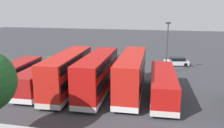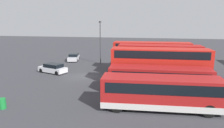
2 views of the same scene
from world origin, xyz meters
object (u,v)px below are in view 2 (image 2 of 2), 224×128
Objects in this scene: bus_single_deck_sixth at (161,92)px; car_hatchback_silver at (53,68)px; waste_bin_yellow at (2,104)px; bus_double_decker_second at (151,56)px; bus_single_deck_fifth at (159,80)px; car_small_green at (74,57)px; bus_double_decker_fourth at (159,66)px; lamp_post_tall at (100,39)px; bus_double_decker_third at (159,60)px; box_truck_blue at (164,51)px; bus_single_deck_near_end at (155,57)px.

bus_single_deck_sixth reaches higher than car_hatchback_silver.
car_hatchback_silver is at bearing -172.87° from waste_bin_yellow.
bus_double_decker_second is at bearing -176.33° from bus_single_deck_sixth.
bus_single_deck_fifth is at bearing 67.25° from car_hatchback_silver.
bus_double_decker_fourth is at bearing 50.96° from car_small_green.
car_hatchback_silver is at bearing 2.80° from car_small_green.
lamp_post_tall is (-11.23, -10.17, 2.08)m from bus_double_decker_fourth.
waste_bin_yellow is at bearing -46.60° from bus_double_decker_third.
bus_double_decker_fourth is 1.52× the size of lamp_post_tall.
bus_double_decker_second reaches higher than bus_single_deck_sixth.
car_hatchback_silver is 13.07m from waste_bin_yellow.
box_truck_blue is 1.63× the size of car_hatchback_silver.
bus_double_decker_third is 14.92m from box_truck_blue.
bus_double_decker_fourth is 18.48m from box_truck_blue.
bus_double_decker_fourth is (10.84, 0.40, 0.83)m from bus_single_deck_near_end.
waste_bin_yellow is (2.54, -13.93, -1.15)m from bus_single_deck_sixth.
bus_double_decker_third is (7.26, 0.42, 0.83)m from bus_single_deck_near_end.
bus_double_decker_second is 12.47× the size of waste_bin_yellow.
box_truck_blue is at bearing 176.16° from bus_single_deck_sixth.
waste_bin_yellow is at bearing -29.11° from box_truck_blue.
car_hatchback_silver is 0.62× the size of lamp_post_tall.
box_truck_blue reaches higher than bus_single_deck_sixth.
bus_single_deck_fifth is 2.50× the size of car_small_green.
bus_double_decker_third is 6.86m from bus_single_deck_fifth.
waste_bin_yellow is at bearing -65.01° from bus_single_deck_fifth.
bus_single_deck_near_end is 7.31m from bus_double_decker_third.
bus_double_decker_second is at bearing -13.37° from box_truck_blue.
car_hatchback_silver is 9.81m from car_small_green.
bus_double_decker_third reaches higher than waste_bin_yellow.
bus_single_deck_near_end is 0.98× the size of bus_double_decker_third.
bus_double_decker_second is at bearing -164.34° from bus_double_decker_third.
bus_double_decker_third is at bearing 3.30° from bus_single_deck_near_end.
car_hatchback_silver is at bearing -123.85° from bus_single_deck_sixth.
bus_single_deck_sixth is 1.37× the size of lamp_post_tall.
bus_double_decker_fourth is 1.50× the size of box_truck_blue.
bus_double_decker_third is 11.77× the size of waste_bin_yellow.
bus_double_decker_third is 3.58m from bus_double_decker_fourth.
bus_double_decker_second is 1.54× the size of lamp_post_tall.
bus_single_deck_sixth is at bearing -0.74° from bus_double_decker_fourth.
car_small_green is at bearing -107.24° from lamp_post_tall.
bus_double_decker_third is 12.91m from lamp_post_tall.
bus_double_decker_second is 1.12× the size of bus_single_deck_sixth.
bus_single_deck_sixth is 14.20m from waste_bin_yellow.
bus_double_decker_third is at bearing -6.17° from box_truck_blue.
bus_double_decker_second reaches higher than waste_bin_yellow.
bus_double_decker_fourth is 1.11× the size of bus_single_deck_sixth.
box_truck_blue reaches higher than waste_bin_yellow.
car_small_green is (5.33, -17.74, -1.01)m from box_truck_blue.
bus_double_decker_second is 1.52× the size of box_truck_blue.
car_hatchback_silver is at bearing -101.82° from bus_double_decker_fourth.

